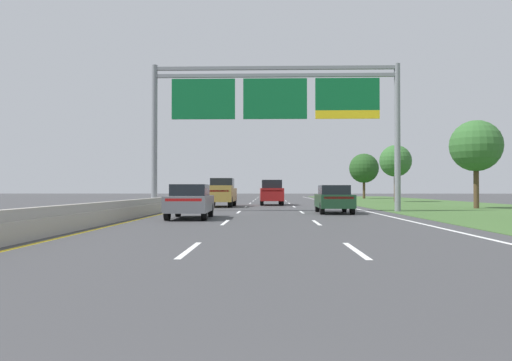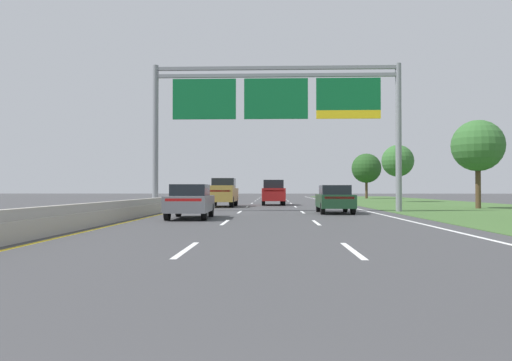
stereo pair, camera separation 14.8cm
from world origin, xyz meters
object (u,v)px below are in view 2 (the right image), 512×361
car_grey_left_lane_sedan (191,201)px  car_darkgreen_right_lane_sedan (335,199)px  roadside_tree_mid (478,146)px  roadside_tree_distant (366,168)px  overhead_sign_gantry (276,106)px  car_red_centre_lane_suv (273,192)px  pickup_truck_gold (223,193)px  roadside_tree_far (398,161)px

car_grey_left_lane_sedan → car_darkgreen_right_lane_sedan: size_ratio=1.01×
car_grey_left_lane_sedan → roadside_tree_mid: size_ratio=0.72×
car_grey_left_lane_sedan → car_darkgreen_right_lane_sedan: bearing=-55.9°
roadside_tree_distant → overhead_sign_gantry: bearing=-107.9°
roadside_tree_distant → roadside_tree_mid: bearing=-88.5°
car_darkgreen_right_lane_sedan → car_red_centre_lane_suv: bearing=14.4°
car_red_centre_lane_suv → roadside_tree_mid: (14.16, -7.26, 3.24)m
pickup_truck_gold → car_darkgreen_right_lane_sedan: bearing=-143.3°
overhead_sign_gantry → car_darkgreen_right_lane_sedan: overhead_sign_gantry is taller
car_grey_left_lane_sedan → roadside_tree_far: 34.24m
pickup_truck_gold → roadside_tree_mid: roadside_tree_mid is taller
overhead_sign_gantry → car_grey_left_lane_sedan: (-4.00, -7.07, -5.55)m
roadside_tree_distant → pickup_truck_gold: bearing=-117.9°
car_grey_left_lane_sedan → car_darkgreen_right_lane_sedan: (7.27, 5.21, 0.00)m
pickup_truck_gold → car_darkgreen_right_lane_sedan: 12.36m
car_red_centre_lane_suv → roadside_tree_mid: bearing=-118.7°
car_red_centre_lane_suv → car_grey_left_lane_sedan: bearing=167.1°
pickup_truck_gold → roadside_tree_distant: size_ratio=0.85×
roadside_tree_mid → roadside_tree_far: bearing=93.4°
car_red_centre_lane_suv → roadside_tree_mid: roadside_tree_mid is taller
roadside_tree_mid → roadside_tree_far: 17.66m
roadside_tree_far → pickup_truck_gold: bearing=-139.7°
roadside_tree_far → car_darkgreen_right_lane_sedan: bearing=-111.7°
roadside_tree_mid → car_grey_left_lane_sedan: bearing=-146.5°
roadside_tree_mid → roadside_tree_far: (-1.06, 17.63, -0.05)m
car_red_centre_lane_suv → car_darkgreen_right_lane_sedan: bearing=-167.8°
car_darkgreen_right_lane_sedan → car_red_centre_lane_suv: (-3.44, 13.97, 0.28)m
car_darkgreen_right_lane_sedan → car_red_centre_lane_suv: size_ratio=0.93×
pickup_truck_gold → car_darkgreen_right_lane_sedan: (7.31, -9.96, -0.26)m
pickup_truck_gold → roadside_tree_far: roadside_tree_far is taller
overhead_sign_gantry → pickup_truck_gold: (-4.03, 8.11, -5.29)m
car_darkgreen_right_lane_sedan → roadside_tree_distant: bearing=-12.5°
car_grey_left_lane_sedan → roadside_tree_mid: bearing=-58.0°
overhead_sign_gantry → roadside_tree_distant: size_ratio=2.36×
car_darkgreen_right_lane_sedan → roadside_tree_far: bearing=-21.1°
car_red_centre_lane_suv → pickup_truck_gold: bearing=134.4°
roadside_tree_mid → overhead_sign_gantry: bearing=-160.9°
car_grey_left_lane_sedan → car_red_centre_lane_suv: (3.84, 19.18, 0.28)m
roadside_tree_far → roadside_tree_distant: (0.12, 17.90, -0.00)m
pickup_truck_gold → car_red_centre_lane_suv: pickup_truck_gold is taller
roadside_tree_far → overhead_sign_gantry: bearing=-119.9°
roadside_tree_far → roadside_tree_distant: bearing=89.6°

